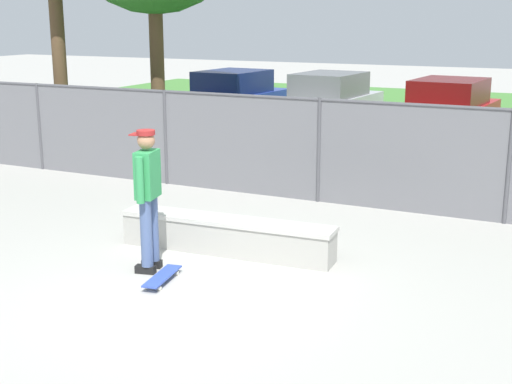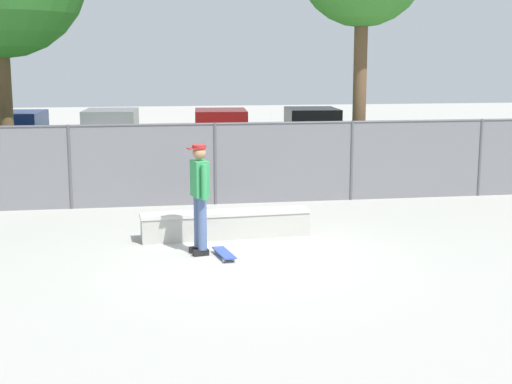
{
  "view_description": "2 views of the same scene",
  "coord_description": "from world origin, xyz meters",
  "px_view_note": "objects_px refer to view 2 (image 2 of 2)",
  "views": [
    {
      "loc": [
        4.23,
        -6.85,
        3.21
      ],
      "look_at": [
        0.3,
        1.36,
        0.92
      ],
      "focal_mm": 49.28,
      "sensor_mm": 36.0,
      "label": 1
    },
    {
      "loc": [
        -1.74,
        -11.51,
        3.21
      ],
      "look_at": [
        0.42,
        1.49,
        0.81
      ],
      "focal_mm": 51.08,
      "sensor_mm": 36.0,
      "label": 2
    }
  ],
  "objects_px": {
    "concrete_ledge": "(226,224)",
    "car_red": "(221,136)",
    "skateboarder": "(200,193)",
    "car_black": "(312,134)",
    "skateboard": "(224,253)",
    "car_silver": "(111,136)",
    "car_blue": "(16,139)"
  },
  "relations": [
    {
      "from": "concrete_ledge",
      "to": "car_red",
      "type": "bearing_deg",
      "value": 83.76
    },
    {
      "from": "concrete_ledge",
      "to": "car_red",
      "type": "distance_m",
      "value": 9.99
    },
    {
      "from": "skateboarder",
      "to": "car_black",
      "type": "bearing_deg",
      "value": 67.32
    },
    {
      "from": "skateboard",
      "to": "car_red",
      "type": "bearing_deg",
      "value": 83.5
    },
    {
      "from": "skateboarder",
      "to": "car_black",
      "type": "xyz_separation_m",
      "value": [
        4.66,
        11.15,
        -0.19
      ]
    },
    {
      "from": "concrete_ledge",
      "to": "car_black",
      "type": "distance_m",
      "value": 10.92
    },
    {
      "from": "car_silver",
      "to": "skateboarder",
      "type": "bearing_deg",
      "value": -81.23
    },
    {
      "from": "skateboard",
      "to": "car_silver",
      "type": "xyz_separation_m",
      "value": [
        -2.14,
        11.83,
        0.77
      ]
    },
    {
      "from": "car_black",
      "to": "car_blue",
      "type": "bearing_deg",
      "value": -179.79
    },
    {
      "from": "skateboarder",
      "to": "car_blue",
      "type": "bearing_deg",
      "value": 112.57
    },
    {
      "from": "car_blue",
      "to": "skateboarder",
      "type": "bearing_deg",
      "value": -67.43
    },
    {
      "from": "car_red",
      "to": "car_black",
      "type": "relative_size",
      "value": 1.0
    },
    {
      "from": "car_blue",
      "to": "car_black",
      "type": "bearing_deg",
      "value": 0.21
    },
    {
      "from": "car_black",
      "to": "concrete_ledge",
      "type": "bearing_deg",
      "value": -112.08
    },
    {
      "from": "skateboard",
      "to": "concrete_ledge",
      "type": "bearing_deg",
      "value": 81.63
    },
    {
      "from": "car_blue",
      "to": "car_black",
      "type": "height_order",
      "value": "same"
    },
    {
      "from": "car_silver",
      "to": "car_red",
      "type": "distance_m",
      "value": 3.47
    },
    {
      "from": "skateboarder",
      "to": "car_blue",
      "type": "distance_m",
      "value": 12.04
    },
    {
      "from": "concrete_ledge",
      "to": "car_blue",
      "type": "height_order",
      "value": "car_blue"
    },
    {
      "from": "concrete_ledge",
      "to": "car_blue",
      "type": "distance_m",
      "value": 11.35
    },
    {
      "from": "skateboarder",
      "to": "car_black",
      "type": "distance_m",
      "value": 12.09
    },
    {
      "from": "car_silver",
      "to": "car_black",
      "type": "distance_m",
      "value": 6.45
    },
    {
      "from": "car_black",
      "to": "skateboarder",
      "type": "bearing_deg",
      "value": -112.68
    },
    {
      "from": "car_blue",
      "to": "car_silver",
      "type": "height_order",
      "value": "same"
    },
    {
      "from": "car_blue",
      "to": "car_black",
      "type": "relative_size",
      "value": 1.0
    },
    {
      "from": "skateboarder",
      "to": "car_black",
      "type": "relative_size",
      "value": 0.42
    },
    {
      "from": "concrete_ledge",
      "to": "skateboarder",
      "type": "distance_m",
      "value": 1.42
    },
    {
      "from": "car_red",
      "to": "skateboarder",
      "type": "bearing_deg",
      "value": -98.53
    },
    {
      "from": "skateboarder",
      "to": "car_red",
      "type": "bearing_deg",
      "value": 81.47
    },
    {
      "from": "car_red",
      "to": "car_silver",
      "type": "bearing_deg",
      "value": 170.32
    },
    {
      "from": "skateboard",
      "to": "car_black",
      "type": "distance_m",
      "value": 12.25
    },
    {
      "from": "concrete_ledge",
      "to": "skateboard",
      "type": "bearing_deg",
      "value": -98.37
    }
  ]
}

